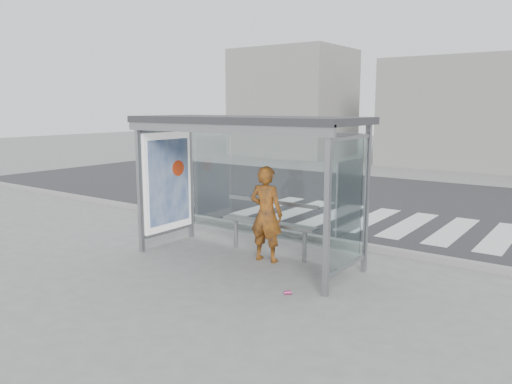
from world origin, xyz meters
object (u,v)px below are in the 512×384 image
Objects in this scene: person at (266,214)px; bench at (269,223)px; bus_shelter at (231,151)px; soda_can at (288,293)px.

person is 0.87× the size of bench.
soda_can is at bearing -28.78° from bus_shelter.
soda_can is (1.39, -1.55, -0.58)m from bench.
bus_shelter is at bearing 7.66° from person.
person is (0.67, 0.16, -1.11)m from bus_shelter.
soda_can is at bearing -48.13° from bench.
bus_shelter is 1.54m from bench.
person is at bearing 13.30° from bus_shelter.
person reaches higher than bench.
person reaches higher than soda_can.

